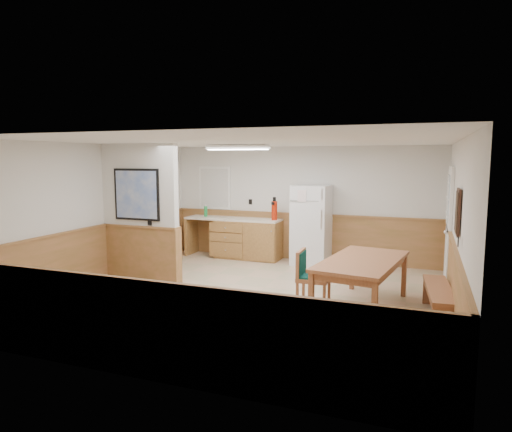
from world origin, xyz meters
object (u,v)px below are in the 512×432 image
at_px(refrigerator, 311,225).
at_px(dining_chair, 308,273).
at_px(dining_bench, 439,295).
at_px(fire_extinguisher, 274,210).
at_px(soap_bottle, 206,211).
at_px(dining_table, 362,265).

xyz_separation_m(refrigerator, dining_chair, (0.61, -2.71, -0.35)).
distance_m(dining_bench, fire_extinguisher, 4.37).
relative_size(refrigerator, dining_chair, 1.98).
height_order(dining_chair, fire_extinguisher, fire_extinguisher).
bearing_deg(dining_chair, soap_bottle, 137.01).
relative_size(dining_bench, dining_chair, 1.76).
bearing_deg(soap_bottle, dining_chair, -41.48).
distance_m(dining_chair, fire_extinguisher, 3.18).
bearing_deg(refrigerator, dining_table, -59.06).
relative_size(dining_bench, fire_extinguisher, 2.97).
xyz_separation_m(dining_table, dining_bench, (1.07, -0.09, -0.32)).
bearing_deg(dining_table, dining_chair, -162.80).
xyz_separation_m(dining_chair, fire_extinguisher, (-1.45, 2.75, 0.63)).
bearing_deg(dining_bench, refrigerator, 127.92).
relative_size(dining_chair, soap_bottle, 3.50).
bearing_deg(dining_chair, refrigerator, 101.21).
bearing_deg(soap_bottle, dining_table, -33.97).
bearing_deg(dining_bench, soap_bottle, 146.42).
height_order(fire_extinguisher, soap_bottle, fire_extinguisher).
bearing_deg(soap_bottle, refrigerator, -1.33).
bearing_deg(fire_extinguisher, dining_bench, -53.91).
height_order(dining_table, dining_chair, dining_chair).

